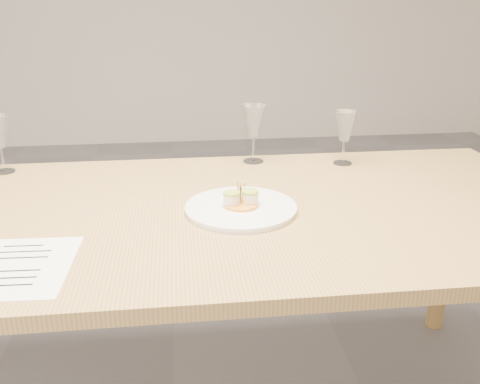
{
  "coord_description": "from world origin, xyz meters",
  "views": [
    {
      "loc": [
        0.05,
        -1.42,
        1.34
      ],
      "look_at": [
        0.22,
        -0.01,
        0.8
      ],
      "focal_mm": 40.0,
      "sensor_mm": 36.0,
      "label": 1
    }
  ],
  "objects": [
    {
      "name": "dinner_plate",
      "position": [
        0.22,
        -0.03,
        0.76
      ],
      "size": [
        0.32,
        0.32,
        0.08
      ],
      "rotation": [
        0.0,
        0.0,
        0.02
      ],
      "color": "white",
      "rests_on": "dining_table"
    },
    {
      "name": "dining_table",
      "position": [
        0.0,
        0.0,
        0.68
      ],
      "size": [
        2.4,
        1.0,
        0.75
      ],
      "color": "#AB864A",
      "rests_on": "ground"
    },
    {
      "name": "wine_glass_3",
      "position": [
        0.64,
        0.37,
        0.88
      ],
      "size": [
        0.08,
        0.08,
        0.19
      ],
      "color": "white",
      "rests_on": "dining_table"
    },
    {
      "name": "wine_glass_2",
      "position": [
        0.32,
        0.43,
        0.9
      ],
      "size": [
        0.08,
        0.08,
        0.21
      ],
      "color": "white",
      "rests_on": "dining_table"
    },
    {
      "name": "recipe_sheet",
      "position": [
        -0.32,
        -0.3,
        0.75
      ],
      "size": [
        0.24,
        0.3,
        0.0
      ],
      "rotation": [
        0.0,
        0.0,
        -0.04
      ],
      "color": "white",
      "rests_on": "dining_table"
    }
  ]
}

